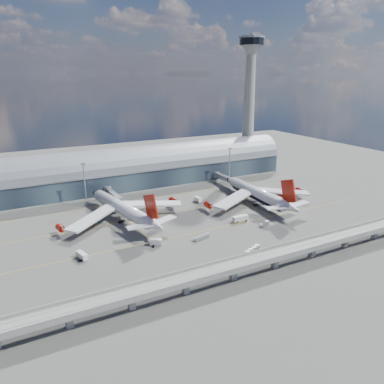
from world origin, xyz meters
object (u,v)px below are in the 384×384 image
control_tower (249,104)px  cargo_train_2 (265,224)px  service_truck_3 (234,200)px  cargo_train_1 (252,250)px  airliner_right (258,194)px  service_truck_2 (240,219)px  floodlight_mast_left (85,183)px  service_truck_1 (156,242)px  cargo_train_0 (202,237)px  floodlight_mast_right (229,165)px  service_truck_0 (82,256)px  airliner_left (124,209)px  service_truck_5 (145,211)px  service_truck_4 (198,200)px

control_tower → cargo_train_2: 129.15m
service_truck_3 → cargo_train_1: service_truck_3 is taller
cargo_train_2 → airliner_right: bearing=-8.2°
service_truck_2 → floodlight_mast_left: bearing=45.4°
control_tower → service_truck_1: bearing=-140.9°
cargo_train_0 → cargo_train_1: (12.91, -21.94, 0.06)m
airliner_right → service_truck_3: airliner_right is taller
airliner_right → cargo_train_0: bearing=-149.9°
floodlight_mast_right → service_truck_0: 135.25m
floodlight_mast_left → service_truck_0: (-16.98, -66.78, -12.16)m
airliner_left → service_truck_1: (3.12, -35.75, -4.84)m
airliner_right → service_truck_0: (-108.28, -21.95, -4.46)m
floodlight_mast_left → airliner_right: floodlight_mast_left is taller
airliner_left → service_truck_1: 36.21m
floodlight_mast_right → cargo_train_0: (-62.72, -72.80, -12.79)m
floodlight_mast_left → service_truck_0: floodlight_mast_left is taller
service_truck_5 → airliner_left: bearing=175.0°
airliner_left → floodlight_mast_right: bearing=10.5°
service_truck_1 → cargo_train_1: service_truck_1 is taller
service_truck_1 → service_truck_5: bearing=12.2°
service_truck_1 → service_truck_4: bearing=-20.0°
airliner_left → service_truck_5: (13.17, 4.86, -5.00)m
floodlight_mast_left → service_truck_2: 92.04m
service_truck_1 → cargo_train_0: service_truck_1 is taller
floodlight_mast_right → airliner_left: (-87.66, -33.46, -7.24)m
service_truck_5 → cargo_train_0: 45.75m
control_tower → service_truck_3: size_ratio=14.82×
service_truck_4 → cargo_train_1: bearing=-103.6°
cargo_train_1 → service_truck_5: bearing=41.9°
cargo_train_2 → airliner_left: bearing=80.0°
control_tower → airliner_left: size_ratio=1.41×
cargo_train_1 → service_truck_4: bearing=12.5°
service_truck_2 → cargo_train_1: size_ratio=0.85×
floodlight_mast_right → service_truck_3: bearing=-119.2°
service_truck_2 → service_truck_5: size_ratio=1.47×
service_truck_0 → service_truck_3: (96.58, 30.21, 0.23)m
floodlight_mast_left → control_tower: bearing=11.7°
airliner_left → airliner_right: size_ratio=1.01×
service_truck_0 → service_truck_5: 57.12m
airliner_right → service_truck_2: (-25.52, -18.42, -4.27)m
airliner_right → service_truck_2: bearing=-141.4°
floodlight_mast_right → service_truck_0: size_ratio=3.56×
airliner_left → service_truck_3: airliner_left is taller
service_truck_1 → service_truck_4: (45.63, 43.98, -0.00)m
floodlight_mast_left → service_truck_5: floodlight_mast_left is taller
service_truck_5 → control_tower: bearing=2.1°
service_truck_5 → cargo_train_1: (24.69, -66.15, -0.48)m
control_tower → cargo_train_1: (-84.80, -122.74, -50.73)m
cargo_train_2 → service_truck_4: bearing=37.8°
airliner_left → service_truck_0: size_ratio=10.14×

